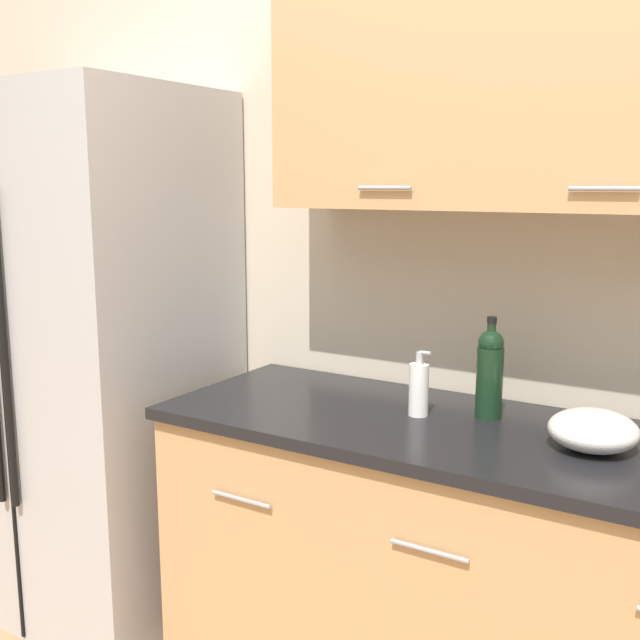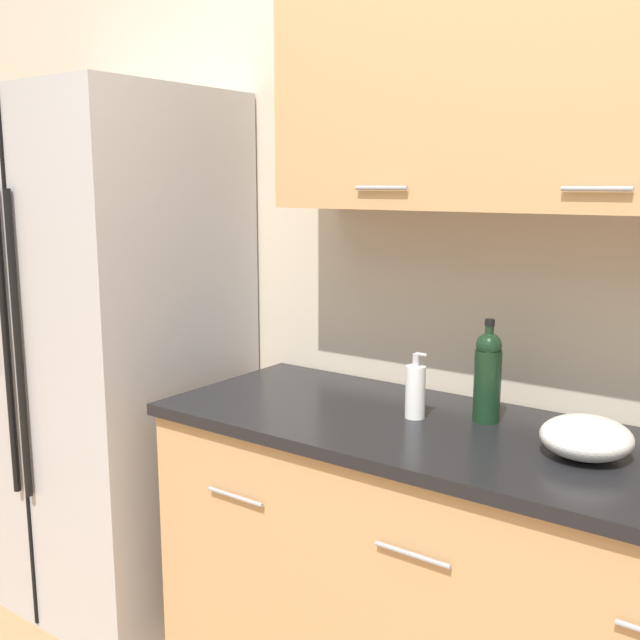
% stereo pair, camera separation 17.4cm
% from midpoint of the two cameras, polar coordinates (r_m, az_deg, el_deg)
% --- Properties ---
extents(wall_back, '(10.00, 0.39, 2.60)m').
position_cam_midpoint_polar(wall_back, '(2.20, 17.02, 6.73)').
color(wall_back, beige).
rests_on(wall_back, ground_plane).
extents(counter_unit, '(2.38, 0.64, 0.92)m').
position_cam_midpoint_polar(counter_unit, '(2.18, 16.66, -20.55)').
color(counter_unit, black).
rests_on(counter_unit, ground_plane).
extents(refrigerator, '(0.90, 0.74, 1.88)m').
position_cam_midpoint_polar(refrigerator, '(2.89, -18.83, -2.75)').
color(refrigerator, '#B2B2B5').
rests_on(refrigerator, ground_plane).
extents(wine_bottle, '(0.08, 0.08, 0.29)m').
position_cam_midpoint_polar(wine_bottle, '(2.13, 10.55, -3.90)').
color(wine_bottle, black).
rests_on(wine_bottle, counter_unit).
extents(soap_dispenser, '(0.06, 0.06, 0.19)m').
position_cam_midpoint_polar(soap_dispenser, '(2.14, 5.22, -5.26)').
color(soap_dispenser, white).
rests_on(soap_dispenser, counter_unit).
extents(mixing_bowl, '(0.22, 0.22, 0.10)m').
position_cam_midpoint_polar(mixing_bowl, '(1.96, 17.72, -8.04)').
color(mixing_bowl, white).
rests_on(mixing_bowl, counter_unit).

